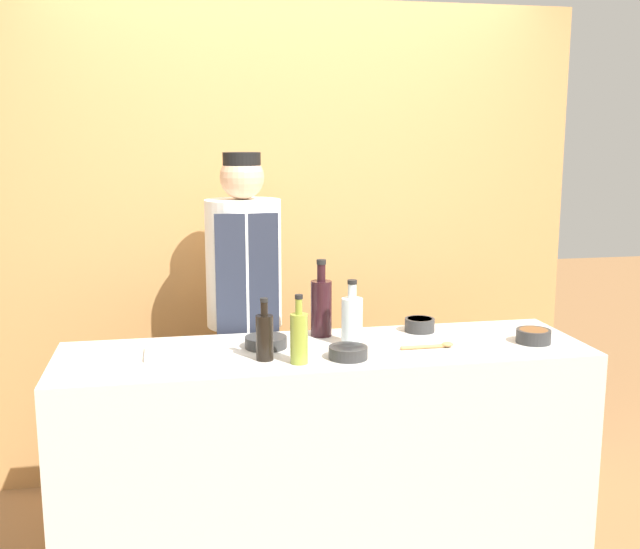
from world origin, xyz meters
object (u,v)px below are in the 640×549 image
(bottle_clear, at_px, (352,320))
(sauce_bowl_brown, at_px, (533,335))
(chef_center, at_px, (245,320))
(sauce_bowl_orange, at_px, (420,324))
(cutting_board, at_px, (185,352))
(bottle_wine, at_px, (321,306))
(wooden_spoon, at_px, (433,346))
(sauce_bowl_green, at_px, (266,341))
(bottle_soy, at_px, (265,336))
(bottle_oil, at_px, (299,337))
(sauce_bowl_purple, at_px, (348,352))

(bottle_clear, bearing_deg, sauce_bowl_brown, -8.56)
(sauce_bowl_brown, xyz_separation_m, bottle_clear, (-0.74, 0.11, 0.07))
(sauce_bowl_brown, relative_size, chef_center, 0.08)
(sauce_bowl_orange, bearing_deg, cutting_board, -171.22)
(bottle_wine, relative_size, wooden_spoon, 1.50)
(bottle_wine, bearing_deg, sauce_bowl_green, -151.87)
(bottle_clear, bearing_deg, bottle_soy, -159.66)
(bottle_oil, relative_size, chef_center, 0.16)
(sauce_bowl_orange, bearing_deg, sauce_bowl_brown, -33.41)
(bottle_soy, bearing_deg, bottle_wine, 47.47)
(bottle_oil, height_order, wooden_spoon, bottle_oil)
(sauce_bowl_brown, height_order, bottle_oil, bottle_oil)
(bottle_soy, xyz_separation_m, bottle_clear, (0.37, 0.14, 0.01))
(sauce_bowl_green, xyz_separation_m, bottle_clear, (0.35, -0.03, 0.08))
(bottle_clear, bearing_deg, sauce_bowl_orange, 24.22)
(sauce_bowl_green, xyz_separation_m, chef_center, (-0.04, 0.45, -0.02))
(cutting_board, distance_m, bottle_oil, 0.47)
(sauce_bowl_green, relative_size, chef_center, 0.10)
(sauce_bowl_green, bearing_deg, chef_center, 95.46)
(sauce_bowl_purple, height_order, wooden_spoon, sauce_bowl_purple)
(sauce_bowl_purple, distance_m, sauce_bowl_green, 0.36)
(sauce_bowl_brown, distance_m, bottle_clear, 0.75)
(sauce_bowl_purple, relative_size, bottle_oil, 0.57)
(sauce_bowl_orange, bearing_deg, bottle_clear, -155.78)
(sauce_bowl_brown, relative_size, cutting_board, 0.46)
(cutting_board, bearing_deg, bottle_soy, -24.70)
(bottle_soy, height_order, wooden_spoon, bottle_soy)
(sauce_bowl_brown, xyz_separation_m, sauce_bowl_orange, (-0.40, 0.26, 0.00))
(sauce_bowl_purple, height_order, sauce_bowl_brown, sauce_bowl_brown)
(sauce_bowl_orange, bearing_deg, bottle_wine, 178.30)
(bottle_soy, xyz_separation_m, bottle_wine, (0.28, 0.30, 0.03))
(bottle_wine, bearing_deg, sauce_bowl_purple, -84.07)
(sauce_bowl_brown, height_order, cutting_board, sauce_bowl_brown)
(sauce_bowl_brown, distance_m, bottle_soy, 1.12)
(bottle_wine, distance_m, wooden_spoon, 0.50)
(bottle_wine, distance_m, chef_center, 0.45)
(bottle_soy, bearing_deg, sauce_bowl_brown, 1.37)
(sauce_bowl_orange, bearing_deg, sauce_bowl_purple, -140.01)
(sauce_bowl_green, bearing_deg, bottle_clear, -4.94)
(sauce_bowl_brown, xyz_separation_m, chef_center, (-1.13, 0.59, -0.03))
(sauce_bowl_brown, bearing_deg, wooden_spoon, -179.89)
(cutting_board, relative_size, bottle_wine, 0.94)
(cutting_board, relative_size, chef_center, 0.18)
(chef_center, bearing_deg, sauce_bowl_orange, -23.92)
(sauce_bowl_orange, xyz_separation_m, bottle_soy, (-0.71, -0.29, 0.06))
(bottle_soy, relative_size, bottle_wine, 0.73)
(wooden_spoon, bearing_deg, bottle_wine, 145.31)
(bottle_oil, bearing_deg, sauce_bowl_orange, 31.23)
(sauce_bowl_green, height_order, wooden_spoon, sauce_bowl_green)
(sauce_bowl_green, xyz_separation_m, bottle_oil, (0.10, -0.24, 0.08))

